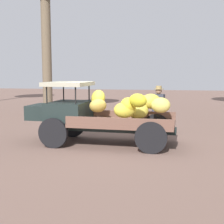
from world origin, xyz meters
The scene contains 3 objects.
ground_plane centered at (0.00, 0.00, 0.00)m, with size 60.00×60.00×0.00m, color brown.
truck centered at (0.42, 0.17, 0.93)m, with size 4.53×1.88×1.87m.
farmer centered at (-1.35, -1.51, 0.97)m, with size 0.53×0.49×1.71m.
Camera 1 is at (-1.76, 9.15, 2.15)m, focal length 49.35 mm.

